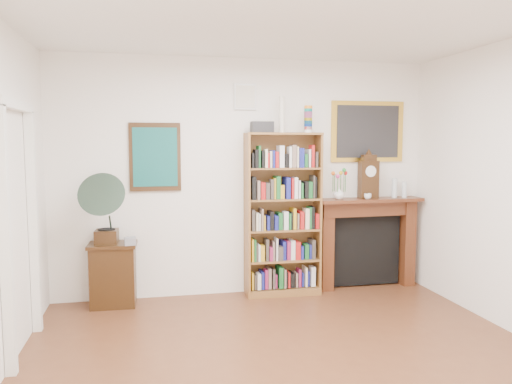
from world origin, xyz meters
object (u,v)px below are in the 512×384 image
mantel_clock (368,177)px  bookshelf (283,205)px  bottle_left (394,188)px  cd_stack (130,241)px  side_cabinet (113,274)px  bottle_right (404,190)px  teacup (368,196)px  flower_vase (339,193)px  fireplace (366,235)px  gramophone (105,204)px

mantel_clock → bookshelf: bearing=-179.3°
mantel_clock → bottle_left: (0.36, 0.01, -0.14)m
bookshelf → cd_stack: size_ratio=18.52×
side_cabinet → bottle_right: (3.53, 0.05, 0.88)m
mantel_clock → teacup: (-0.05, -0.10, -0.22)m
flower_vase → bottle_left: 0.75m
side_cabinet → flower_vase: (2.66, 0.04, 0.85)m
bottle_left → bookshelf: bearing=-178.1°
side_cabinet → mantel_clock: bearing=3.4°
side_cabinet → flower_vase: 2.79m
teacup → bookshelf: bearing=177.1°
fireplace → gramophone: bearing=-178.0°
gramophone → cd_stack: size_ratio=6.59×
teacup → flower_vase: bearing=170.0°
teacup → bottle_left: size_ratio=0.37×
mantel_clock → teacup: 0.25m
fireplace → bottle_left: bearing=-7.1°
gramophone → bottle_left: bearing=6.6°
bottle_right → flower_vase: bearing=-179.3°
bottle_left → bottle_right: 0.12m
flower_vase → mantel_clock: bearing=5.0°
fireplace → bottle_right: bottle_right is taller
bookshelf → side_cabinet: 2.09m
cd_stack → teacup: bearing=2.2°
fireplace → bookshelf: bearing=-177.9°
flower_vase → bottle_right: size_ratio=0.70×
flower_vase → teacup: bearing=-10.0°
cd_stack → mantel_clock: mantel_clock is taller
bottle_right → gramophone: bearing=-177.5°
bookshelf → bottle_left: 1.47m
bookshelf → mantel_clock: size_ratio=4.14×
gramophone → cd_stack: (0.26, -0.02, -0.41)m
gramophone → flower_vase: size_ratio=5.63×
bookshelf → bottle_left: bookshelf is taller
bottle_left → teacup: bearing=-165.8°
cd_stack → bottle_right: (3.34, 0.18, 0.48)m
mantel_clock → flower_vase: size_ratio=3.82×
bookshelf → flower_vase: bookshelf is taller
bookshelf → bottle_right: bearing=2.3°
mantel_clock → bottle_left: 0.38m
bookshelf → bottle_right: 1.58m
flower_vase → bottle_right: 0.87m
cd_stack → bottle_left: (3.22, 0.21, 0.50)m
mantel_clock → cd_stack: bearing=-177.4°
cd_stack → flower_vase: size_ratio=0.85×
teacup → cd_stack: bearing=-177.8°
bookshelf → cd_stack: 1.80m
side_cabinet → bottle_left: (3.42, 0.08, 0.90)m
side_cabinet → cd_stack: 0.46m
fireplace → bottle_left: 0.68m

